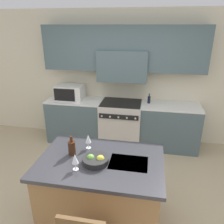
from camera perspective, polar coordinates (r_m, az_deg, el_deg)
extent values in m
plane|color=tan|center=(3.40, -2.51, -22.92)|extent=(10.00, 10.00, 0.00)
cube|color=beige|center=(4.66, 3.12, 8.83)|extent=(10.00, 0.06, 2.70)
cube|color=#4C6066|center=(4.36, 2.94, 16.28)|extent=(3.14, 0.34, 0.85)
cube|color=#4C6066|center=(4.38, 2.80, 12.00)|extent=(0.97, 0.40, 0.60)
cube|color=#4C6066|center=(4.86, -9.34, -2.12)|extent=(1.15, 0.62, 0.90)
cube|color=white|center=(4.69, -9.68, 3.06)|extent=(1.15, 0.62, 0.03)
cube|color=#4C6066|center=(4.62, 14.67, -3.88)|extent=(1.15, 0.62, 0.90)
cube|color=white|center=(4.44, 15.23, 1.52)|extent=(1.15, 0.62, 0.03)
cube|color=beige|center=(4.61, 2.32, -3.02)|extent=(0.83, 0.66, 0.92)
cube|color=black|center=(4.44, 2.41, 2.45)|extent=(0.80, 0.61, 0.01)
cube|color=black|center=(4.18, 1.71, -1.29)|extent=(0.77, 0.02, 0.09)
cylinder|color=silver|center=(4.23, -2.67, -1.05)|extent=(0.04, 0.02, 0.04)
cylinder|color=silver|center=(4.20, -0.51, -1.20)|extent=(0.04, 0.02, 0.04)
cylinder|color=silver|center=(4.17, 1.68, -1.36)|extent=(0.04, 0.02, 0.04)
cylinder|color=silver|center=(4.15, 3.90, -1.51)|extent=(0.04, 0.02, 0.04)
cylinder|color=silver|center=(4.14, 6.13, -1.67)|extent=(0.04, 0.02, 0.04)
cube|color=silver|center=(4.67, -10.89, 5.07)|extent=(0.56, 0.39, 0.31)
cube|color=black|center=(4.52, -12.37, 4.38)|extent=(0.44, 0.01, 0.25)
cube|color=olive|center=(2.90, -2.82, -20.35)|extent=(1.37, 0.90, 0.89)
cube|color=#333338|center=(2.61, -3.01, -12.74)|extent=(1.45, 0.98, 0.04)
cube|color=#2D2D30|center=(2.56, 4.32, -13.16)|extent=(0.44, 0.32, 0.01)
cylinder|color=#B2B2B7|center=(2.71, 4.77, -10.83)|extent=(0.02, 0.02, 0.00)
cylinder|color=#422314|center=(2.69, -10.44, -9.23)|extent=(0.09, 0.09, 0.17)
cylinder|color=#422314|center=(2.63, -10.62, -6.95)|extent=(0.03, 0.03, 0.07)
cylinder|color=white|center=(2.48, -9.45, -14.54)|extent=(0.07, 0.07, 0.01)
cylinder|color=white|center=(2.45, -9.51, -13.75)|extent=(0.01, 0.01, 0.08)
cone|color=white|center=(2.40, -9.65, -11.93)|extent=(0.07, 0.07, 0.11)
cylinder|color=white|center=(2.83, -6.14, -9.30)|extent=(0.07, 0.07, 0.01)
cylinder|color=white|center=(2.81, -6.17, -8.57)|extent=(0.01, 0.01, 0.08)
cone|color=white|center=(2.76, -6.25, -6.90)|extent=(0.07, 0.07, 0.11)
cylinder|color=black|center=(2.54, -4.33, -12.44)|extent=(0.30, 0.30, 0.07)
sphere|color=#66A83D|center=(2.54, -5.62, -11.86)|extent=(0.09, 0.09, 0.09)
sphere|color=gold|center=(2.51, -3.06, -12.16)|extent=(0.09, 0.09, 0.09)
cylinder|color=black|center=(4.44, 9.63, 3.16)|extent=(0.06, 0.06, 0.14)
cylinder|color=black|center=(4.41, 9.71, 4.37)|extent=(0.02, 0.02, 0.06)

